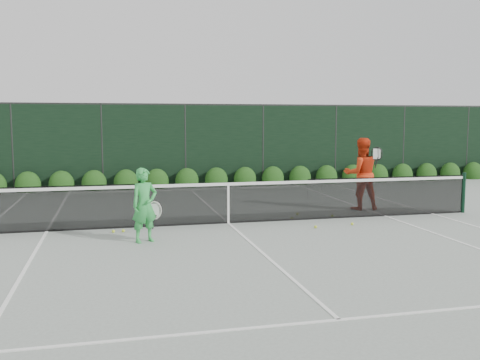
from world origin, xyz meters
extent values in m
plane|color=gray|center=(0.00, 0.00, 0.00)|extent=(80.00, 80.00, 0.00)
cylinder|color=#10301E|center=(6.40, 0.00, 0.54)|extent=(0.10, 0.10, 1.07)
cube|color=black|center=(-4.20, 0.00, 0.51)|extent=(4.40, 0.01, 1.02)
cube|color=black|center=(0.00, 0.00, 0.48)|extent=(4.00, 0.01, 0.96)
cube|color=black|center=(4.20, 0.00, 0.51)|extent=(4.40, 0.01, 1.02)
cube|color=white|center=(0.00, 0.00, 0.94)|extent=(12.80, 0.03, 0.07)
cube|color=black|center=(0.00, 0.00, 0.02)|extent=(12.80, 0.02, 0.04)
cube|color=white|center=(0.00, 0.00, 0.46)|extent=(0.05, 0.03, 0.91)
imported|color=green|center=(-2.06, -1.51, 0.75)|extent=(0.65, 0.55, 1.50)
torus|color=beige|center=(-1.86, -1.41, 0.62)|extent=(0.30, 0.06, 0.30)
cylinder|color=black|center=(-1.86, -1.41, 0.38)|extent=(0.10, 0.03, 0.30)
imported|color=red|center=(3.97, 1.10, 0.99)|extent=(1.04, 0.85, 1.97)
torus|color=black|center=(4.32, 0.90, 1.55)|extent=(0.28, 0.17, 0.30)
cylinder|color=black|center=(4.32, 0.90, 1.31)|extent=(0.10, 0.03, 0.30)
cube|color=white|center=(5.49, 0.00, 0.01)|extent=(0.06, 23.77, 0.01)
cube|color=white|center=(-4.12, 0.00, 0.01)|extent=(0.06, 23.77, 0.01)
cube|color=white|center=(4.12, 0.00, 0.01)|extent=(0.06, 23.77, 0.01)
cube|color=white|center=(0.00, 11.88, 0.01)|extent=(11.03, 0.06, 0.01)
cube|color=white|center=(0.00, 6.40, 0.01)|extent=(8.23, 0.06, 0.01)
cube|color=white|center=(0.00, -6.40, 0.01)|extent=(8.23, 0.06, 0.01)
cube|color=white|center=(0.00, 0.00, 0.01)|extent=(0.06, 12.80, 0.01)
cube|color=black|center=(0.00, 7.50, 1.50)|extent=(32.00, 0.06, 3.00)
cube|color=#262826|center=(0.00, 7.50, 3.03)|extent=(32.00, 0.06, 0.06)
cylinder|color=#262826|center=(-6.00, 7.50, 1.50)|extent=(0.08, 0.08, 3.00)
cylinder|color=#262826|center=(-3.00, 7.50, 1.50)|extent=(0.08, 0.08, 3.00)
cylinder|color=#262826|center=(0.00, 7.50, 1.50)|extent=(0.08, 0.08, 3.00)
cylinder|color=#262826|center=(3.00, 7.50, 1.50)|extent=(0.08, 0.08, 3.00)
cylinder|color=#262826|center=(6.00, 7.50, 1.50)|extent=(0.08, 0.08, 3.00)
cylinder|color=#262826|center=(9.00, 7.50, 1.50)|extent=(0.08, 0.08, 3.00)
cylinder|color=#262826|center=(12.00, 7.50, 1.50)|extent=(0.08, 0.08, 3.00)
ellipsoid|color=#13340E|center=(-5.50, 7.15, 0.23)|extent=(0.86, 0.65, 0.94)
ellipsoid|color=#13340E|center=(-4.40, 7.15, 0.23)|extent=(0.86, 0.65, 0.94)
ellipsoid|color=#13340E|center=(-3.30, 7.15, 0.23)|extent=(0.86, 0.65, 0.94)
ellipsoid|color=#13340E|center=(-2.20, 7.15, 0.23)|extent=(0.86, 0.65, 0.94)
ellipsoid|color=#13340E|center=(-1.10, 7.15, 0.23)|extent=(0.86, 0.65, 0.94)
ellipsoid|color=#13340E|center=(0.00, 7.15, 0.23)|extent=(0.86, 0.65, 0.94)
ellipsoid|color=#13340E|center=(1.10, 7.15, 0.23)|extent=(0.86, 0.65, 0.94)
ellipsoid|color=#13340E|center=(2.20, 7.15, 0.23)|extent=(0.86, 0.65, 0.94)
ellipsoid|color=#13340E|center=(3.30, 7.15, 0.23)|extent=(0.86, 0.65, 0.94)
ellipsoid|color=#13340E|center=(4.40, 7.15, 0.23)|extent=(0.86, 0.65, 0.94)
ellipsoid|color=#13340E|center=(5.50, 7.15, 0.23)|extent=(0.86, 0.65, 0.94)
ellipsoid|color=#13340E|center=(6.60, 7.15, 0.23)|extent=(0.86, 0.65, 0.94)
ellipsoid|color=#13340E|center=(7.70, 7.15, 0.23)|extent=(0.86, 0.65, 0.94)
ellipsoid|color=#13340E|center=(8.80, 7.15, 0.23)|extent=(0.86, 0.65, 0.94)
ellipsoid|color=#13340E|center=(9.90, 7.15, 0.23)|extent=(0.86, 0.65, 0.94)
ellipsoid|color=#13340E|center=(11.00, 7.15, 0.23)|extent=(0.86, 0.65, 0.94)
ellipsoid|color=#13340E|center=(12.10, 7.15, 0.23)|extent=(0.86, 0.65, 0.94)
sphere|color=#C6D930|center=(-2.68, -0.46, 0.03)|extent=(0.07, 0.07, 0.07)
sphere|color=#C6D930|center=(-2.47, -0.46, 0.03)|extent=(0.07, 0.07, 0.07)
sphere|color=#C6D930|center=(2.77, -0.92, 0.03)|extent=(0.07, 0.07, 0.07)
sphere|color=#C6D930|center=(1.63, 0.10, 0.03)|extent=(0.07, 0.07, 0.07)
sphere|color=#C6D930|center=(1.98, 0.66, 0.03)|extent=(0.07, 0.07, 0.07)
sphere|color=#C6D930|center=(1.81, -1.04, 0.03)|extent=(0.07, 0.07, 0.07)
sphere|color=#C6D930|center=(2.74, 0.18, 0.03)|extent=(0.07, 0.07, 0.07)
camera|label=1|loc=(-2.67, -12.28, 2.45)|focal=40.00mm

